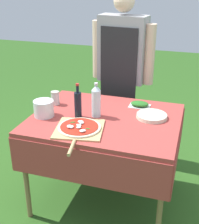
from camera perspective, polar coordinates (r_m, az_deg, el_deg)
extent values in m
plane|color=#2D5B1E|center=(2.92, 0.93, -15.37)|extent=(12.00, 12.00, 0.00)
cube|color=#A83D38|center=(2.49, 1.05, -1.35)|extent=(1.17, 0.94, 0.04)
cube|color=#A83D38|center=(2.18, -2.62, -10.22)|extent=(1.17, 0.01, 0.28)
cube|color=#A83D38|center=(2.97, 3.66, -0.36)|extent=(1.17, 0.01, 0.28)
cube|color=#A83D38|center=(2.77, -10.71, -2.68)|extent=(0.01, 0.94, 0.28)
cube|color=#A83D38|center=(2.48, 14.21, -6.39)|extent=(0.01, 0.94, 0.28)
cylinder|color=olive|center=(2.57, -13.30, -11.65)|extent=(0.04, 0.04, 0.76)
cylinder|color=olive|center=(2.29, 11.04, -16.47)|extent=(0.04, 0.04, 0.76)
cylinder|color=olive|center=(3.18, -5.95, -3.60)|extent=(0.04, 0.04, 0.76)
cylinder|color=olive|center=(2.96, 13.16, -6.41)|extent=(0.04, 0.04, 0.76)
cylinder|color=#333D56|center=(3.31, 5.24, -1.48)|extent=(0.12, 0.12, 0.85)
cylinder|color=#333D56|center=(3.37, 2.54, -0.96)|extent=(0.12, 0.12, 0.85)
cube|color=#99999E|center=(3.09, 4.27, 11.39)|extent=(0.48, 0.25, 0.64)
cube|color=#232326|center=(3.06, 3.41, 6.61)|extent=(0.37, 0.06, 0.93)
cylinder|color=beige|center=(3.02, 9.14, 10.27)|extent=(0.10, 0.10, 0.57)
cylinder|color=beige|center=(3.20, -0.36, 11.38)|extent=(0.10, 0.10, 0.57)
sphere|color=beige|center=(3.03, 4.54, 19.50)|extent=(0.20, 0.20, 0.20)
cube|color=tan|center=(2.30, -3.71, -3.09)|extent=(0.40, 0.40, 0.01)
cylinder|color=tan|center=(2.07, -5.10, -6.48)|extent=(0.06, 0.19, 0.02)
cylinder|color=beige|center=(2.29, -3.71, -2.83)|extent=(0.32, 0.32, 0.01)
cylinder|color=#B22819|center=(2.29, -3.72, -2.64)|extent=(0.28, 0.28, 0.00)
ellipsoid|color=white|center=(2.26, -5.17, -2.71)|extent=(0.04, 0.05, 0.02)
ellipsoid|color=white|center=(2.21, -2.87, -3.40)|extent=(0.04, 0.04, 0.01)
ellipsoid|color=white|center=(2.20, -3.17, -3.46)|extent=(0.05, 0.05, 0.02)
ellipsoid|color=white|center=(2.33, -3.47, -1.76)|extent=(0.05, 0.04, 0.01)
ellipsoid|color=white|center=(2.31, -3.26, -2.01)|extent=(0.05, 0.05, 0.02)
ellipsoid|color=white|center=(2.27, -5.52, -2.63)|extent=(0.05, 0.06, 0.02)
ellipsoid|color=white|center=(2.25, -3.83, -2.80)|extent=(0.05, 0.04, 0.02)
ellipsoid|color=white|center=(2.29, -3.90, -2.37)|extent=(0.04, 0.04, 0.01)
ellipsoid|color=white|center=(2.28, -3.73, -2.43)|extent=(0.05, 0.04, 0.01)
ellipsoid|color=#286B23|center=(2.28, -5.38, -2.59)|extent=(0.03, 0.02, 0.00)
ellipsoid|color=#286B23|center=(2.27, -5.26, -2.80)|extent=(0.03, 0.04, 0.00)
ellipsoid|color=#286B23|center=(2.34, -4.88, -1.86)|extent=(0.04, 0.03, 0.00)
ellipsoid|color=#286B23|center=(2.24, -2.14, -3.05)|extent=(0.03, 0.02, 0.00)
cylinder|color=black|center=(2.45, -3.96, 1.28)|extent=(0.06, 0.06, 0.21)
cylinder|color=black|center=(2.41, -4.05, 4.19)|extent=(0.02, 0.02, 0.06)
cylinder|color=#B22823|center=(2.39, -4.07, 5.02)|extent=(0.03, 0.03, 0.02)
cylinder|color=silver|center=(2.46, -0.59, 1.60)|extent=(0.07, 0.07, 0.22)
cone|color=silver|center=(2.42, -0.60, 4.48)|extent=(0.07, 0.07, 0.04)
cylinder|color=silver|center=(2.41, -0.61, 5.18)|extent=(0.03, 0.03, 0.02)
cube|color=silver|center=(2.70, 7.34, 1.06)|extent=(0.18, 0.13, 0.01)
ellipsoid|color=#286B23|center=(2.70, 7.37, 1.51)|extent=(0.15, 0.11, 0.04)
cylinder|color=silver|center=(2.52, -10.15, 0.65)|extent=(0.16, 0.16, 0.13)
cylinder|color=beige|center=(2.51, 9.51, -0.98)|extent=(0.24, 0.24, 0.00)
cylinder|color=beige|center=(2.51, 9.51, -0.88)|extent=(0.24, 0.24, 0.00)
cylinder|color=beige|center=(2.51, 9.52, -0.77)|extent=(0.24, 0.24, 0.00)
cylinder|color=beige|center=(2.51, 9.53, -0.67)|extent=(0.24, 0.24, 0.00)
cylinder|color=beige|center=(2.50, 9.54, -0.56)|extent=(0.24, 0.24, 0.00)
cylinder|color=beige|center=(2.50, 9.54, -0.46)|extent=(0.24, 0.24, 0.00)
cylinder|color=silver|center=(2.74, -8.09, 2.46)|extent=(0.07, 0.07, 0.11)
cylinder|color=#B22819|center=(2.75, -8.07, 2.15)|extent=(0.06, 0.06, 0.08)
cylinder|color=#B7B2A3|center=(2.72, -8.16, 3.61)|extent=(0.07, 0.07, 0.01)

